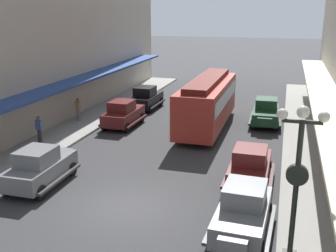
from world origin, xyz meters
The scene contains 14 objects.
ground_plane centered at (0.00, 0.00, 0.00)m, with size 200.00×200.00×0.00m, color #38383A.
sidewalk_right centered at (7.50, 0.00, 0.07)m, with size 3.00×60.00×0.15m, color #99968E.
parked_car_0 centered at (-4.67, 10.99, 0.94)m, with size 2.19×4.28×1.84m.
parked_car_1 centered at (4.77, -0.73, 0.94)m, with size 2.28×4.31×1.84m.
parked_car_2 centered at (-4.85, 16.23, 0.94)m, with size 2.19×4.28×1.84m.
parked_car_3 centered at (-4.60, 0.90, 0.94)m, with size 2.18×4.27×1.84m.
parked_car_4 centered at (4.71, 14.13, 0.94)m, with size 2.23×4.29×1.84m.
parked_car_5 centered at (4.60, 3.74, 0.94)m, with size 2.17×4.27×1.84m.
streetcar centered at (0.94, 12.23, 1.90)m, with size 2.55×9.61×3.46m.
lamp_post_with_clock centered at (6.40, -2.53, 2.99)m, with size 1.42×0.44×5.16m.
fire_hydrant centered at (-6.35, 1.47, 0.56)m, with size 0.24×0.24×0.82m.
pedestrian_0 centered at (-7.88, 5.84, 0.99)m, with size 0.36×0.24×1.64m.
pedestrian_1 centered at (-8.08, 10.94, 0.99)m, with size 0.36×0.24×1.64m.
pedestrian_2 centered at (8.46, 9.34, 0.99)m, with size 0.36×0.24×1.64m.
Camera 1 is at (5.86, -14.03, 7.91)m, focal length 43.43 mm.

